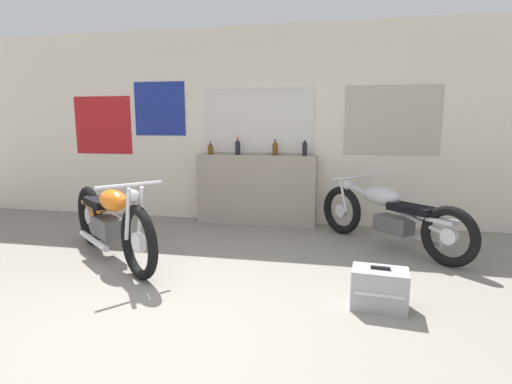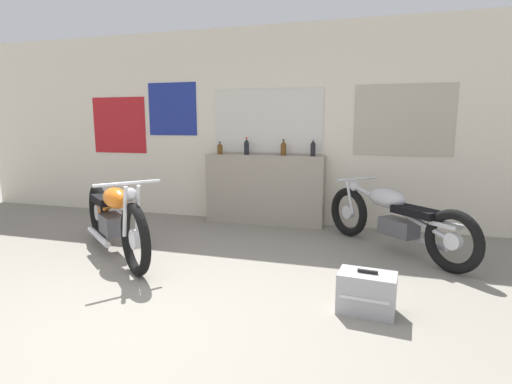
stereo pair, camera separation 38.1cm
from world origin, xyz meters
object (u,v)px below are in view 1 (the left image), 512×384
Objects in this scene: bottle_leftmost at (211,149)px; motorcycle_orange at (110,221)px; bottle_center at (275,148)px; bottle_right_center at (305,148)px; bottle_left_center at (238,147)px; motorcycle_silver at (389,215)px; hard_case_silver at (379,288)px.

bottle_leftmost is 0.11× the size of motorcycle_orange.
motorcycle_orange is at bearing -128.63° from bottle_center.
bottle_left_center is at bearing -179.09° from bottle_right_center.
bottle_left_center is 0.95m from bottle_right_center.
motorcycle_orange is at bearing -106.75° from bottle_leftmost.
motorcycle_orange is at bearing -117.08° from bottle_left_center.
bottle_leftmost reaches higher than motorcycle_silver.
bottle_leftmost is at bearing -175.03° from bottle_left_center.
bottle_left_center is at bearing 4.97° from bottle_leftmost.
bottle_right_center is at bearing 141.55° from motorcycle_silver.
bottle_left_center is at bearing 157.68° from motorcycle_silver.
bottle_right_center is 0.54× the size of hard_case_silver.
bottle_center is 0.49× the size of hard_case_silver.
motorcycle_orange is at bearing -135.63° from bottle_right_center.
bottle_right_center reaches higher than bottle_center.
bottle_center reaches higher than bottle_leftmost.
bottle_center is at bearing 51.37° from motorcycle_orange.
motorcycle_silver is (1.48, -0.84, -0.71)m from bottle_center.
bottle_left_center is 1.12× the size of bottle_center.
bottle_leftmost is at bearing 131.66° from hard_case_silver.
motorcycle_silver is (1.06, -0.84, -0.72)m from bottle_right_center.
bottle_left_center is 1.03× the size of bottle_right_center.
motorcycle_silver is (2.41, -0.79, -0.69)m from bottle_leftmost.
motorcycle_silver is (2.02, -0.83, -0.72)m from bottle_left_center.
motorcycle_orange is at bearing -161.13° from motorcycle_silver.
bottle_center is at bearing 150.32° from motorcycle_silver.
motorcycle_orange is (-0.54, -1.80, -0.66)m from bottle_leftmost.
bottle_leftmost reaches higher than motorcycle_orange.
motorcycle_orange is at bearing 167.01° from hard_case_silver.
bottle_center is (0.94, 0.05, 0.02)m from bottle_leftmost.
bottle_leftmost is 1.35m from bottle_right_center.
motorcycle_orange reaches higher than motorcycle_silver.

